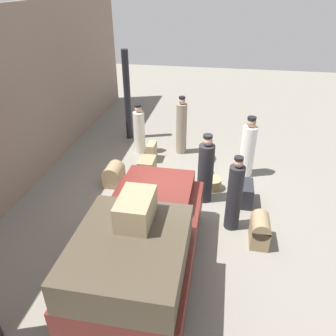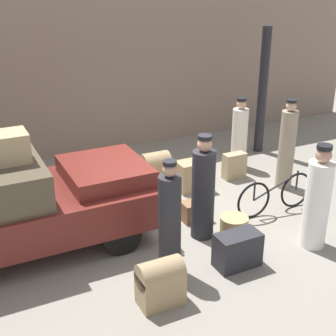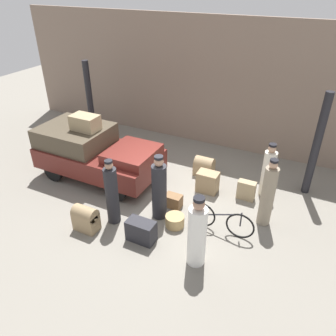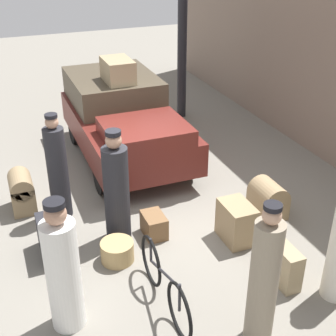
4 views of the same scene
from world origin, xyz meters
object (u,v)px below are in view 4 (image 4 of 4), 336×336
(wicker_basket, at_px, (117,251))
(trunk_wicker_pale, at_px, (22,191))
(suitcase_small_leather, at_px, (268,199))
(trunk_large_brown, at_px, (285,266))
(conductor_in_dark_uniform, at_px, (58,170))
(trunk_umber_medium, at_px, (154,225))
(porter_lifting_near_truck, at_px, (117,191))
(truck, at_px, (123,118))
(porter_standing_middle, at_px, (264,281))
(bicycle, at_px, (164,283))
(suitcase_black_upright, at_px, (236,222))
(trunk_on_truck_roof, at_px, (118,70))
(suitcase_tan_flat, at_px, (53,238))
(porter_with_bicycle, at_px, (63,272))

(wicker_basket, relative_size, trunk_wicker_pale, 0.72)
(suitcase_small_leather, height_order, trunk_large_brown, suitcase_small_leather)
(conductor_in_dark_uniform, bearing_deg, trunk_umber_medium, 47.85)
(porter_lifting_near_truck, height_order, trunk_umber_medium, porter_lifting_near_truck)
(truck, relative_size, porter_standing_middle, 2.01)
(bicycle, xyz_separation_m, trunk_wicker_pale, (-3.04, -1.41, -0.01))
(suitcase_black_upright, bearing_deg, trunk_on_truck_roof, -168.77)
(suitcase_tan_flat, distance_m, trunk_on_truck_roof, 3.88)
(wicker_basket, height_order, porter_lifting_near_truck, porter_lifting_near_truck)
(suitcase_tan_flat, distance_m, trunk_large_brown, 3.34)
(trunk_wicker_pale, xyz_separation_m, suitcase_small_leather, (1.70, 3.80, -0.06))
(suitcase_black_upright, distance_m, trunk_umber_medium, 1.28)
(suitcase_black_upright, distance_m, trunk_wicker_pale, 3.64)
(porter_lifting_near_truck, bearing_deg, trunk_wicker_pale, -137.42)
(trunk_large_brown, bearing_deg, porter_with_bicycle, -97.39)
(trunk_wicker_pale, bearing_deg, suitcase_black_upright, 54.28)
(porter_standing_middle, xyz_separation_m, suitcase_black_upright, (-1.81, 0.71, -0.56))
(conductor_in_dark_uniform, bearing_deg, suitcase_tan_flat, -17.11)
(trunk_wicker_pale, bearing_deg, bicycle, 24.89)
(truck, xyz_separation_m, porter_with_bicycle, (4.22, -2.01, -0.05))
(truck, distance_m, porter_with_bicycle, 4.68)
(truck, bearing_deg, trunk_wicker_pale, -58.83)
(truck, relative_size, suitcase_tan_flat, 5.43)
(suitcase_tan_flat, xyz_separation_m, suitcase_small_leather, (0.26, 3.52, 0.01))
(conductor_in_dark_uniform, distance_m, suitcase_small_leather, 3.50)
(conductor_in_dark_uniform, distance_m, suitcase_tan_flat, 1.19)
(truck, distance_m, trunk_wicker_pale, 2.65)
(bicycle, distance_m, suitcase_small_leather, 2.74)
(bicycle, height_order, porter_lifting_near_truck, porter_lifting_near_truck)
(suitcase_black_upright, bearing_deg, porter_standing_middle, -21.30)
(conductor_in_dark_uniform, height_order, suitcase_tan_flat, conductor_in_dark_uniform)
(suitcase_small_leather, bearing_deg, trunk_large_brown, -24.80)
(suitcase_black_upright, distance_m, trunk_on_truck_roof, 4.04)
(suitcase_small_leather, relative_size, trunk_on_truck_roof, 0.74)
(conductor_in_dark_uniform, xyz_separation_m, trunk_large_brown, (2.82, 2.49, -0.56))
(trunk_umber_medium, bearing_deg, trunk_large_brown, 36.49)
(trunk_umber_medium, bearing_deg, porter_lifting_near_truck, -105.59)
(wicker_basket, xyz_separation_m, suitcase_black_upright, (0.19, 1.85, 0.16))
(porter_lifting_near_truck, bearing_deg, wicker_basket, -18.53)
(wicker_basket, height_order, conductor_in_dark_uniform, conductor_in_dark_uniform)
(porter_lifting_near_truck, relative_size, porter_standing_middle, 0.97)
(conductor_in_dark_uniform, relative_size, suitcase_small_leather, 2.98)
(wicker_basket, relative_size, trunk_umber_medium, 1.04)
(porter_standing_middle, bearing_deg, suitcase_tan_flat, -141.79)
(porter_standing_middle, bearing_deg, porter_with_bicycle, -117.51)
(trunk_wicker_pale, bearing_deg, wicker_basket, 29.78)
(bicycle, bearing_deg, suitcase_tan_flat, -144.77)
(suitcase_small_leather, bearing_deg, suitcase_black_upright, -62.96)
(trunk_on_truck_roof, bearing_deg, suitcase_tan_flat, -32.96)
(conductor_in_dark_uniform, distance_m, porter_with_bicycle, 2.48)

